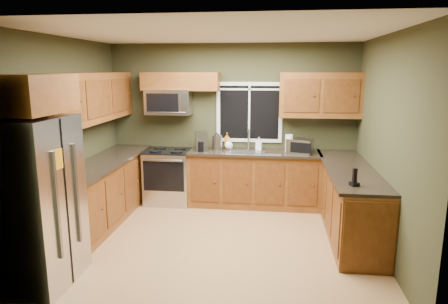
% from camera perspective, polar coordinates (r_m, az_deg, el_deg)
% --- Properties ---
extents(floor, '(4.20, 4.20, 0.00)m').
position_cam_1_polar(floor, '(5.53, -1.00, -12.48)').
color(floor, '#9D7245').
rests_on(floor, ground).
extents(ceiling, '(4.20, 4.20, 0.00)m').
position_cam_1_polar(ceiling, '(5.06, -1.11, 16.63)').
color(ceiling, white).
rests_on(ceiling, back_wall).
extents(back_wall, '(4.20, 0.00, 4.20)m').
position_cam_1_polar(back_wall, '(6.89, 1.12, 4.07)').
color(back_wall, '#33331D').
rests_on(back_wall, ground).
extents(front_wall, '(4.20, 0.00, 4.20)m').
position_cam_1_polar(front_wall, '(3.40, -5.45, -3.98)').
color(front_wall, '#33331D').
rests_on(front_wall, ground).
extents(left_wall, '(0.00, 3.60, 3.60)m').
position_cam_1_polar(left_wall, '(5.81, -22.01, 1.78)').
color(left_wall, '#33331D').
rests_on(left_wall, ground).
extents(right_wall, '(0.00, 3.60, 3.60)m').
position_cam_1_polar(right_wall, '(5.26, 22.24, 0.79)').
color(right_wall, '#33331D').
rests_on(right_wall, ground).
extents(window, '(1.12, 0.03, 1.02)m').
position_cam_1_polar(window, '(6.82, 3.63, 5.69)').
color(window, white).
rests_on(window, back_wall).
extents(base_cabinets_left, '(0.60, 2.65, 0.90)m').
position_cam_1_polar(base_cabinets_left, '(6.29, -16.89, -5.59)').
color(base_cabinets_left, brown).
rests_on(base_cabinets_left, ground).
extents(countertop_left, '(0.65, 2.65, 0.04)m').
position_cam_1_polar(countertop_left, '(6.16, -16.94, -1.42)').
color(countertop_left, black).
rests_on(countertop_left, base_cabinets_left).
extents(base_cabinets_back, '(2.17, 0.60, 0.90)m').
position_cam_1_polar(base_cabinets_back, '(6.75, 4.33, -3.94)').
color(base_cabinets_back, brown).
rests_on(base_cabinets_back, ground).
extents(countertop_back, '(2.17, 0.65, 0.04)m').
position_cam_1_polar(countertop_back, '(6.61, 4.38, -0.07)').
color(countertop_back, black).
rests_on(countertop_back, base_cabinets_back).
extents(base_cabinets_peninsula, '(0.60, 2.52, 0.90)m').
position_cam_1_polar(base_cabinets_peninsula, '(5.92, 17.42, -6.71)').
color(base_cabinets_peninsula, brown).
rests_on(base_cabinets_peninsula, ground).
extents(countertop_peninsula, '(0.65, 2.50, 0.04)m').
position_cam_1_polar(countertop_peninsula, '(5.80, 17.45, -2.27)').
color(countertop_peninsula, black).
rests_on(countertop_peninsula, base_cabinets_peninsula).
extents(upper_cabinets_left, '(0.33, 2.65, 0.72)m').
position_cam_1_polar(upper_cabinets_left, '(6.10, -18.85, 7.27)').
color(upper_cabinets_left, brown).
rests_on(upper_cabinets_left, left_wall).
extents(upper_cabinets_back_left, '(1.30, 0.33, 0.30)m').
position_cam_1_polar(upper_cabinets_back_left, '(6.81, -6.24, 9.99)').
color(upper_cabinets_back_left, brown).
rests_on(upper_cabinets_back_left, back_wall).
extents(upper_cabinets_back_right, '(1.30, 0.33, 0.72)m').
position_cam_1_polar(upper_cabinets_back_right, '(6.68, 13.57, 7.90)').
color(upper_cabinets_back_right, brown).
rests_on(upper_cabinets_back_right, back_wall).
extents(upper_cabinet_over_fridge, '(0.72, 0.90, 0.38)m').
position_cam_1_polar(upper_cabinet_over_fridge, '(4.45, -26.74, 7.43)').
color(upper_cabinet_over_fridge, brown).
rests_on(upper_cabinet_over_fridge, left_wall).
extents(refrigerator, '(0.74, 0.90, 1.80)m').
position_cam_1_polar(refrigerator, '(4.65, -25.45, -6.56)').
color(refrigerator, '#B7B7BC').
rests_on(refrigerator, ground).
extents(range, '(0.76, 0.69, 0.94)m').
position_cam_1_polar(range, '(6.94, -7.88, -3.42)').
color(range, '#B7B7BC').
rests_on(range, ground).
extents(microwave, '(0.76, 0.41, 0.42)m').
position_cam_1_polar(microwave, '(6.85, -7.88, 7.11)').
color(microwave, '#B7B7BC').
rests_on(microwave, back_wall).
extents(sink, '(0.60, 0.42, 0.36)m').
position_cam_1_polar(sink, '(6.63, 3.40, 0.26)').
color(sink, slate).
rests_on(sink, countertop_back).
extents(toaster_oven, '(0.46, 0.40, 0.24)m').
position_cam_1_polar(toaster_oven, '(6.51, 10.80, 0.84)').
color(toaster_oven, '#B7B7BC').
rests_on(toaster_oven, countertop_back).
extents(coffee_maker, '(0.24, 0.29, 0.32)m').
position_cam_1_polar(coffee_maker, '(6.62, -3.25, 1.45)').
color(coffee_maker, slate).
rests_on(coffee_maker, countertop_back).
extents(kettle, '(0.19, 0.19, 0.30)m').
position_cam_1_polar(kettle, '(6.69, -1.00, 1.48)').
color(kettle, '#B7B7BC').
rests_on(kettle, countertop_back).
extents(paper_towel_roll, '(0.12, 0.12, 0.32)m').
position_cam_1_polar(paper_towel_roll, '(6.59, 9.25, 1.22)').
color(paper_towel_roll, white).
rests_on(paper_towel_roll, countertop_back).
extents(soap_bottle_a, '(0.13, 0.13, 0.27)m').
position_cam_1_polar(soap_bottle_a, '(6.84, 0.43, 1.68)').
color(soap_bottle_a, '#C27F12').
rests_on(soap_bottle_a, countertop_back).
extents(soap_bottle_b, '(0.11, 0.11, 0.21)m').
position_cam_1_polar(soap_bottle_b, '(6.72, 5.01, 1.20)').
color(soap_bottle_b, white).
rests_on(soap_bottle_b, countertop_back).
extents(soap_bottle_c, '(0.16, 0.16, 0.18)m').
position_cam_1_polar(soap_bottle_c, '(6.78, 0.67, 1.20)').
color(soap_bottle_c, white).
rests_on(soap_bottle_c, countertop_back).
extents(cordless_phone, '(0.12, 0.12, 0.21)m').
position_cam_1_polar(cordless_phone, '(4.88, 18.14, -3.90)').
color(cordless_phone, black).
rests_on(cordless_phone, countertop_peninsula).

